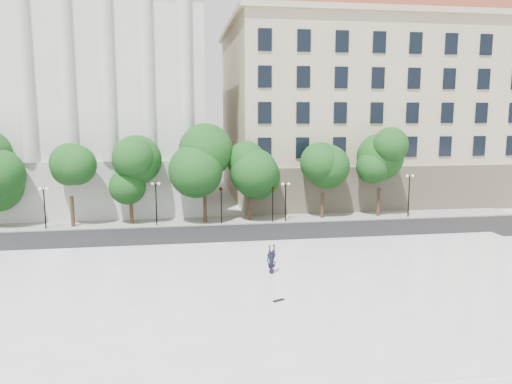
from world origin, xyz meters
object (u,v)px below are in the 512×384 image
at_px(traffic_light_west, 221,187).
at_px(traffic_light_east, 273,186).
at_px(person_lying, 272,269).
at_px(skateboard, 279,300).

xyz_separation_m(traffic_light_west, traffic_light_east, (5.03, -0.00, 0.05)).
bearing_deg(person_lying, traffic_light_east, 59.75).
height_order(traffic_light_east, skateboard, traffic_light_east).
bearing_deg(skateboard, person_lying, 59.26).
distance_m(traffic_light_east, person_lying, 17.16).
bearing_deg(traffic_light_east, skateboard, -99.75).
relative_size(traffic_light_west, skateboard, 6.00).
distance_m(traffic_light_west, skateboard, 21.64).
bearing_deg(traffic_light_east, traffic_light_west, 180.00).
distance_m(person_lying, skateboard, 4.80).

